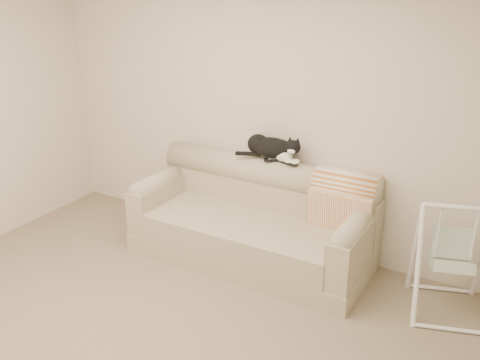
{
  "coord_description": "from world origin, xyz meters",
  "views": [
    {
      "loc": [
        2.05,
        -2.33,
        2.55
      ],
      "look_at": [
        -0.02,
        1.27,
        0.9
      ],
      "focal_mm": 40.0,
      "sensor_mm": 36.0,
      "label": 1
    }
  ],
  "objects_px": {
    "baby_swing": "(452,259)",
    "sofa": "(254,222)",
    "tuxedo_cat": "(272,148)",
    "remote_a": "(274,160)",
    "remote_b": "(289,163)"
  },
  "relations": [
    {
      "from": "baby_swing",
      "to": "sofa",
      "type": "bearing_deg",
      "value": 179.74
    },
    {
      "from": "sofa",
      "to": "tuxedo_cat",
      "type": "distance_m",
      "value": 0.71
    },
    {
      "from": "remote_a",
      "to": "baby_swing",
      "type": "bearing_deg",
      "value": -7.95
    },
    {
      "from": "remote_b",
      "to": "tuxedo_cat",
      "type": "relative_size",
      "value": 0.28
    },
    {
      "from": "sofa",
      "to": "remote_b",
      "type": "distance_m",
      "value": 0.64
    },
    {
      "from": "remote_a",
      "to": "tuxedo_cat",
      "type": "distance_m",
      "value": 0.11
    },
    {
      "from": "remote_a",
      "to": "sofa",
      "type": "bearing_deg",
      "value": -109.23
    },
    {
      "from": "sofa",
      "to": "remote_b",
      "type": "xyz_separation_m",
      "value": [
        0.24,
        0.22,
        0.56
      ]
    },
    {
      "from": "baby_swing",
      "to": "remote_b",
      "type": "bearing_deg",
      "value": 171.52
    },
    {
      "from": "remote_b",
      "to": "baby_swing",
      "type": "relative_size",
      "value": 0.19
    },
    {
      "from": "remote_a",
      "to": "tuxedo_cat",
      "type": "xyz_separation_m",
      "value": [
        -0.03,
        0.02,
        0.1
      ]
    },
    {
      "from": "sofa",
      "to": "baby_swing",
      "type": "xyz_separation_m",
      "value": [
        1.74,
        -0.01,
        0.11
      ]
    },
    {
      "from": "remote_a",
      "to": "baby_swing",
      "type": "height_order",
      "value": "remote_a"
    },
    {
      "from": "remote_b",
      "to": "tuxedo_cat",
      "type": "xyz_separation_m",
      "value": [
        -0.18,
        0.03,
        0.11
      ]
    },
    {
      "from": "sofa",
      "to": "tuxedo_cat",
      "type": "relative_size",
      "value": 3.48
    }
  ]
}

